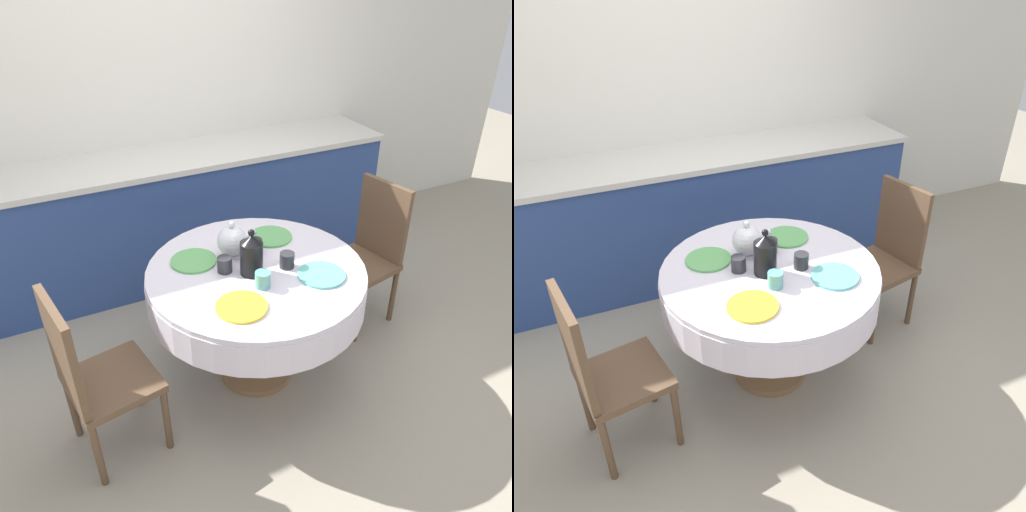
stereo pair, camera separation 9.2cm
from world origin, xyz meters
TOP-DOWN VIEW (x-y plane):
  - ground_plane at (0.00, 0.00)m, footprint 12.00×12.00m
  - wall_back at (0.00, 1.64)m, footprint 7.00×0.05m
  - kitchen_counter at (0.00, 1.31)m, footprint 3.24×0.64m
  - dining_table at (0.00, 0.00)m, footprint 1.19×1.19m
  - chair_left at (0.92, 0.19)m, footprint 0.47×0.47m
  - chair_right at (-0.93, -0.16)m, footprint 0.46×0.46m
  - plate_near_left at (-0.21, -0.28)m, footprint 0.25×0.25m
  - cup_near_left at (-0.04, -0.16)m, footprint 0.08×0.08m
  - plate_near_right at (0.28, -0.21)m, footprint 0.25×0.25m
  - cup_near_right at (0.16, -0.06)m, footprint 0.08×0.08m
  - plate_far_left at (-0.28, 0.21)m, footprint 0.25×0.25m
  - cup_far_left at (-0.16, 0.05)m, footprint 0.08×0.08m
  - plate_far_right at (0.23, 0.26)m, footprint 0.25×0.25m
  - cup_far_right at (0.07, 0.15)m, footprint 0.08×0.08m
  - coffee_carafe at (-0.04, -0.03)m, footprint 0.12×0.12m
  - teapot at (-0.06, 0.18)m, footprint 0.23×0.17m

SIDE VIEW (x-z plane):
  - ground_plane at x=0.00m, z-range 0.00..0.00m
  - kitchen_counter at x=0.00m, z-range 0.00..0.96m
  - chair_left at x=0.92m, z-range 0.04..1.01m
  - chair_right at x=-0.93m, z-range 0.04..1.01m
  - dining_table at x=0.00m, z-range 0.25..0.99m
  - plate_near_left at x=-0.21m, z-range 0.75..0.76m
  - plate_near_right at x=0.28m, z-range 0.75..0.76m
  - plate_far_left at x=-0.28m, z-range 0.75..0.76m
  - plate_far_right at x=0.23m, z-range 0.75..0.76m
  - cup_near_left at x=-0.04m, z-range 0.75..0.83m
  - cup_near_right at x=0.16m, z-range 0.75..0.83m
  - cup_far_left at x=-0.16m, z-range 0.75..0.83m
  - cup_far_right at x=0.07m, z-range 0.75..0.83m
  - teapot at x=-0.06m, z-range 0.73..0.95m
  - coffee_carafe at x=-0.04m, z-range 0.73..0.99m
  - wall_back at x=0.00m, z-range 0.00..2.60m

